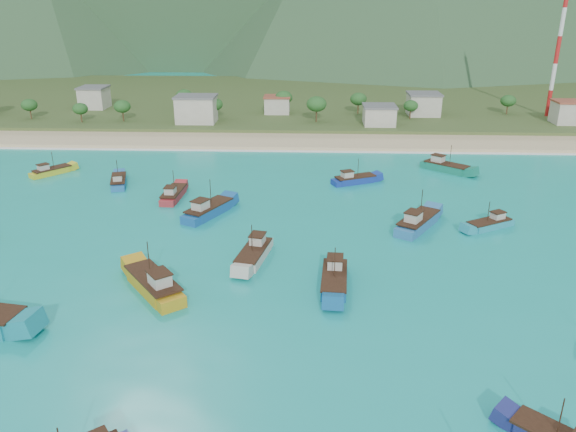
{
  "coord_description": "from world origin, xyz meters",
  "views": [
    {
      "loc": [
        8.03,
        -64.53,
        35.38
      ],
      "look_at": [
        4.6,
        18.0,
        3.0
      ],
      "focal_mm": 35.0,
      "sensor_mm": 36.0,
      "label": 1
    }
  ],
  "objects_px": {
    "boat_30": "(51,172)",
    "boat_8": "(418,223)",
    "boat_12": "(446,168)",
    "boat_15": "(119,182)",
    "boat_20": "(490,225)",
    "boat_17": "(174,195)",
    "boat_2": "(354,180)",
    "boat_26": "(154,285)",
    "boat_19": "(334,280)",
    "boat_10": "(208,211)",
    "radio_tower": "(560,36)",
    "boat_1": "(254,255)"
  },
  "relations": [
    {
      "from": "boat_30",
      "to": "boat_8",
      "type": "bearing_deg",
      "value": 18.45
    },
    {
      "from": "boat_12",
      "to": "boat_15",
      "type": "height_order",
      "value": "boat_12"
    },
    {
      "from": "boat_8",
      "to": "boat_15",
      "type": "relative_size",
      "value": 1.21
    },
    {
      "from": "boat_12",
      "to": "boat_20",
      "type": "bearing_deg",
      "value": 40.04
    },
    {
      "from": "boat_12",
      "to": "boat_17",
      "type": "height_order",
      "value": "boat_12"
    },
    {
      "from": "boat_2",
      "to": "boat_26",
      "type": "relative_size",
      "value": 0.83
    },
    {
      "from": "boat_12",
      "to": "boat_20",
      "type": "distance_m",
      "value": 32.23
    },
    {
      "from": "boat_15",
      "to": "boat_19",
      "type": "xyz_separation_m",
      "value": [
        41.91,
        -40.6,
        0.15
      ]
    },
    {
      "from": "boat_8",
      "to": "boat_10",
      "type": "xyz_separation_m",
      "value": [
        -35.24,
        4.23,
        -0.02
      ]
    },
    {
      "from": "radio_tower",
      "to": "boat_1",
      "type": "height_order",
      "value": "radio_tower"
    },
    {
      "from": "boat_17",
      "to": "boat_8",
      "type": "bearing_deg",
      "value": -13.73
    },
    {
      "from": "boat_15",
      "to": "boat_26",
      "type": "relative_size",
      "value": 0.82
    },
    {
      "from": "boat_15",
      "to": "boat_26",
      "type": "distance_m",
      "value": 47.05
    },
    {
      "from": "radio_tower",
      "to": "boat_26",
      "type": "height_order",
      "value": "radio_tower"
    },
    {
      "from": "boat_1",
      "to": "boat_8",
      "type": "xyz_separation_m",
      "value": [
        25.63,
        12.9,
        0.12
      ]
    },
    {
      "from": "boat_2",
      "to": "boat_8",
      "type": "relative_size",
      "value": 0.83
    },
    {
      "from": "boat_30",
      "to": "boat_19",
      "type": "bearing_deg",
      "value": -0.21
    },
    {
      "from": "boat_2",
      "to": "boat_30",
      "type": "height_order",
      "value": "boat_2"
    },
    {
      "from": "radio_tower",
      "to": "boat_17",
      "type": "relative_size",
      "value": 4.75
    },
    {
      "from": "boat_2",
      "to": "boat_19",
      "type": "height_order",
      "value": "boat_19"
    },
    {
      "from": "boat_15",
      "to": "boat_17",
      "type": "relative_size",
      "value": 0.98
    },
    {
      "from": "boat_12",
      "to": "boat_20",
      "type": "xyz_separation_m",
      "value": [
        0.14,
        -32.23,
        -0.22
      ]
    },
    {
      "from": "boat_1",
      "to": "boat_2",
      "type": "relative_size",
      "value": 1.12
    },
    {
      "from": "radio_tower",
      "to": "boat_20",
      "type": "relative_size",
      "value": 5.3
    },
    {
      "from": "radio_tower",
      "to": "boat_1",
      "type": "bearing_deg",
      "value": -128.53
    },
    {
      "from": "boat_15",
      "to": "boat_20",
      "type": "height_order",
      "value": "boat_15"
    },
    {
      "from": "boat_12",
      "to": "boat_19",
      "type": "distance_m",
      "value": 59.06
    },
    {
      "from": "boat_8",
      "to": "boat_10",
      "type": "height_order",
      "value": "boat_8"
    },
    {
      "from": "boat_10",
      "to": "boat_12",
      "type": "height_order",
      "value": "boat_10"
    },
    {
      "from": "boat_10",
      "to": "boat_19",
      "type": "height_order",
      "value": "boat_10"
    },
    {
      "from": "boat_1",
      "to": "boat_15",
      "type": "xyz_separation_m",
      "value": [
        -30.62,
        33.16,
        -0.13
      ]
    },
    {
      "from": "boat_10",
      "to": "boat_15",
      "type": "bearing_deg",
      "value": 169.24
    },
    {
      "from": "boat_2",
      "to": "boat_19",
      "type": "xyz_separation_m",
      "value": [
        -5.63,
        -43.66,
        0.14
      ]
    },
    {
      "from": "boat_12",
      "to": "boat_26",
      "type": "relative_size",
      "value": 0.88
    },
    {
      "from": "boat_1",
      "to": "boat_2",
      "type": "height_order",
      "value": "boat_1"
    },
    {
      "from": "boat_20",
      "to": "boat_26",
      "type": "distance_m",
      "value": 54.57
    },
    {
      "from": "radio_tower",
      "to": "boat_8",
      "type": "height_order",
      "value": "radio_tower"
    },
    {
      "from": "boat_10",
      "to": "boat_15",
      "type": "relative_size",
      "value": 1.21
    },
    {
      "from": "boat_19",
      "to": "boat_20",
      "type": "distance_m",
      "value": 33.41
    },
    {
      "from": "boat_2",
      "to": "boat_26",
      "type": "xyz_separation_m",
      "value": [
        -28.8,
        -46.22,
        0.29
      ]
    },
    {
      "from": "boat_2",
      "to": "radio_tower",
      "type": "bearing_deg",
      "value": 110.8
    },
    {
      "from": "boat_8",
      "to": "boat_12",
      "type": "distance_m",
      "value": 34.7
    },
    {
      "from": "boat_8",
      "to": "boat_10",
      "type": "bearing_deg",
      "value": -154.36
    },
    {
      "from": "radio_tower",
      "to": "boat_26",
      "type": "xyz_separation_m",
      "value": [
        -91.24,
        -109.65,
        -23.86
      ]
    },
    {
      "from": "radio_tower",
      "to": "boat_30",
      "type": "distance_m",
      "value": 142.2
    },
    {
      "from": "boat_20",
      "to": "boat_2",
      "type": "bearing_deg",
      "value": 12.36
    },
    {
      "from": "boat_19",
      "to": "boat_12",
      "type": "bearing_deg",
      "value": -112.48
    },
    {
      "from": "boat_1",
      "to": "radio_tower",
      "type": "bearing_deg",
      "value": -117.31
    },
    {
      "from": "boat_26",
      "to": "boat_30",
      "type": "xyz_separation_m",
      "value": [
        -35.38,
        49.62,
        -0.35
      ]
    },
    {
      "from": "boat_26",
      "to": "boat_12",
      "type": "bearing_deg",
      "value": 10.62
    }
  ]
}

